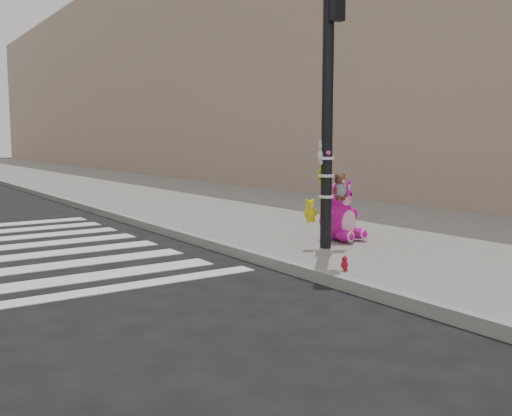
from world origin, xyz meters
TOP-DOWN VIEW (x-y plane):
  - ground at (0.00, 0.00)m, footprint 120.00×120.00m
  - sidewalk_near at (5.00, 10.00)m, footprint 7.00×80.00m
  - curb_edge at (1.55, 10.00)m, footprint 0.12×80.00m
  - bld_near at (10.50, 20.00)m, footprint 5.00×60.00m
  - signal_pole at (2.62, 1.82)m, footprint 0.67×0.50m
  - pink_bunny at (3.21, 2.17)m, footprint 0.70×0.78m
  - red_teddy at (1.80, 0.55)m, footprint 0.15×0.14m

SIDE VIEW (x-z plane):
  - ground at x=0.00m, z-range 0.00..0.00m
  - sidewalk_near at x=5.00m, z-range 0.00..0.14m
  - curb_edge at x=1.55m, z-range -0.01..0.15m
  - red_teddy at x=1.80m, z-range 0.14..0.32m
  - pink_bunny at x=3.21m, z-range 0.05..1.01m
  - signal_pole at x=2.62m, z-range -0.20..3.80m
  - bld_near at x=10.50m, z-range 0.00..10.00m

